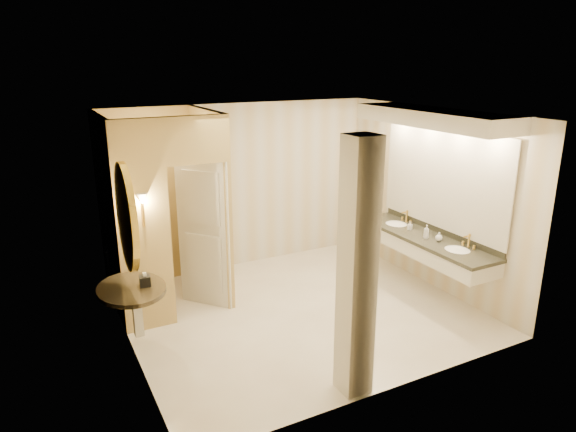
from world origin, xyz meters
TOP-DOWN VIEW (x-y plane):
  - floor at (0.00, 0.00)m, footprint 4.50×4.50m
  - ceiling at (0.00, 0.00)m, footprint 4.50×4.50m
  - wall_back at (0.00, 2.00)m, footprint 4.50×0.02m
  - wall_front at (0.00, -2.00)m, footprint 4.50×0.02m
  - wall_left at (-2.25, 0.00)m, footprint 0.02×4.00m
  - wall_right at (2.25, 0.00)m, footprint 0.02×4.00m
  - toilet_closet at (-1.13, 0.96)m, footprint 1.50×1.55m
  - wall_sconce at (-1.93, 0.43)m, footprint 0.14×0.14m
  - vanity at (1.98, -0.26)m, footprint 0.75×2.59m
  - console_shelf at (-2.21, -0.09)m, footprint 0.95×0.95m
  - pillar at (-0.34, -1.80)m, footprint 0.30×0.30m
  - tissue_box at (-2.08, -0.12)m, footprint 0.13×0.13m
  - toilet at (-1.95, 1.75)m, footprint 0.70×0.91m
  - soap_bottle_a at (1.94, 0.06)m, footprint 0.07×0.08m
  - soap_bottle_b at (1.97, -0.53)m, footprint 0.12×0.12m
  - soap_bottle_c at (1.88, -0.37)m, footprint 0.10×0.10m

SIDE VIEW (x-z plane):
  - floor at x=0.00m, z-range 0.00..0.00m
  - toilet at x=-1.95m, z-range 0.00..0.82m
  - tissue_box at x=-2.08m, z-range 0.88..0.99m
  - soap_bottle_a at x=1.94m, z-range 0.88..1.00m
  - soap_bottle_b at x=1.97m, z-range 0.88..1.00m
  - soap_bottle_c at x=1.88m, z-range 0.88..1.08m
  - console_shelf at x=-2.21m, z-range 0.38..2.30m
  - wall_back at x=0.00m, z-range 0.00..2.70m
  - wall_front at x=0.00m, z-range 0.00..2.70m
  - wall_left at x=-2.25m, z-range 0.00..2.70m
  - wall_right at x=2.25m, z-range 0.00..2.70m
  - pillar at x=-0.34m, z-range 0.00..2.70m
  - toilet_closet at x=-1.13m, z-range 0.04..2.74m
  - vanity at x=1.98m, z-range 0.58..2.67m
  - wall_sconce at x=-1.93m, z-range 1.52..1.94m
  - ceiling at x=0.00m, z-range 2.70..2.70m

